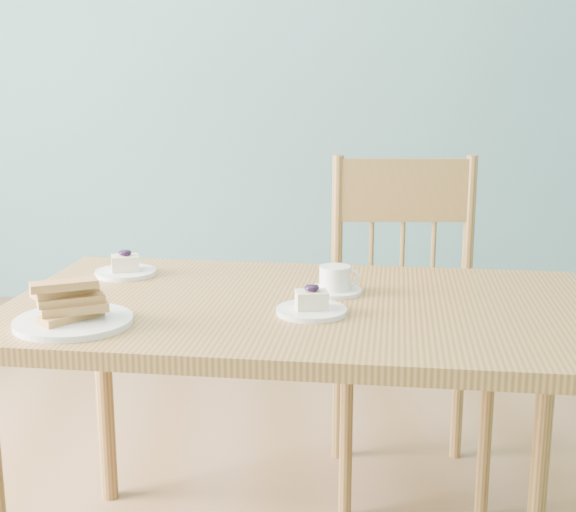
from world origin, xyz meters
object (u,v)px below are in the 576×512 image
Objects in this scene: cheesecake_plate_far at (125,268)px; biscotti_plate at (73,311)px; dining_table at (303,333)px; dining_chair at (407,322)px; cheesecake_plate_near at (312,306)px; coffee_cup at (335,282)px.

biscotti_plate reaches higher than cheesecake_plate_far.
dining_table is at bearing 16.18° from biscotti_plate.
dining_chair is 0.69m from cheesecake_plate_near.
biscotti_plate is at bearing -173.62° from cheesecake_plate_near.
cheesecake_plate_far reaches higher than dining_table.
cheesecake_plate_near is 0.48m from biscotti_plate.
cheesecake_plate_far is (-0.75, -0.22, 0.22)m from dining_chair.
biscotti_plate is (-0.46, -0.13, 0.10)m from dining_table.
biscotti_plate is at bearing -96.05° from cheesecake_plate_far.
cheesecake_plate_near is 0.63× the size of biscotti_plate.
cheesecake_plate_far is 0.53m from coffee_cup.
cheesecake_plate_far reaches higher than coffee_cup.
dining_chair is 6.38× the size of cheesecake_plate_near.
dining_chair reaches higher than dining_table.
dining_table is 0.50m from cheesecake_plate_far.
dining_table is 0.49m from biscotti_plate.
biscotti_plate reaches higher than dining_table.
dining_table is at bearing -121.00° from dining_chair.
dining_chair reaches higher than cheesecake_plate_far.
cheesecake_plate_far is at bearing 158.17° from dining_table.
coffee_cup is at bearing 21.27° from biscotti_plate.
biscotti_plate reaches higher than cheesecake_plate_near.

